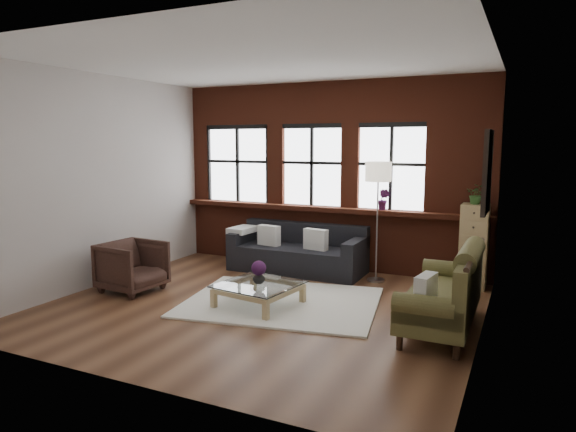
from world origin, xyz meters
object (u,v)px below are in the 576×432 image
at_px(vintage_settee, 442,287).
at_px(vase, 259,277).
at_px(floor_lamp, 377,218).
at_px(dark_sofa, 297,248).
at_px(armchair, 132,266).
at_px(drawer_chest, 474,246).
at_px(coffee_table, 259,295).

relative_size(vintage_settee, vase, 11.15).
relative_size(vase, floor_lamp, 0.08).
bearing_deg(dark_sofa, vintage_settee, -33.69).
distance_m(vintage_settee, armchair, 4.38).
bearing_deg(dark_sofa, armchair, -129.49).
xyz_separation_m(armchair, drawer_chest, (4.52, 2.32, 0.27)).
distance_m(armchair, floor_lamp, 3.78).
xyz_separation_m(vintage_settee, armchair, (-4.36, -0.33, -0.14)).
bearing_deg(dark_sofa, floor_lamp, -1.24).
relative_size(dark_sofa, drawer_chest, 1.78).
bearing_deg(floor_lamp, vintage_settee, -53.95).
distance_m(vintage_settee, drawer_chest, 2.00).
relative_size(armchair, coffee_table, 0.84).
bearing_deg(drawer_chest, vintage_settee, -94.53).
xyz_separation_m(dark_sofa, vase, (0.31, -1.94, -0.01)).
height_order(dark_sofa, vintage_settee, vintage_settee).
distance_m(vintage_settee, vase, 2.34).
xyz_separation_m(vintage_settee, coffee_table, (-2.33, -0.18, -0.35)).
distance_m(dark_sofa, coffee_table, 1.98).
bearing_deg(coffee_table, vintage_settee, 4.38).
relative_size(dark_sofa, vase, 13.32).
xyz_separation_m(dark_sofa, floor_lamp, (1.38, -0.03, 0.61)).
distance_m(armchair, vase, 2.04).
relative_size(dark_sofa, vintage_settee, 1.19).
height_order(drawer_chest, floor_lamp, floor_lamp).
bearing_deg(vintage_settee, armchair, -175.66).
xyz_separation_m(dark_sofa, drawer_chest, (2.80, 0.23, 0.23)).
distance_m(dark_sofa, vintage_settee, 3.17).
height_order(dark_sofa, coffee_table, dark_sofa).
relative_size(dark_sofa, armchair, 2.79).
xyz_separation_m(armchair, vase, (2.03, 0.15, 0.03)).
relative_size(vintage_settee, drawer_chest, 1.49).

